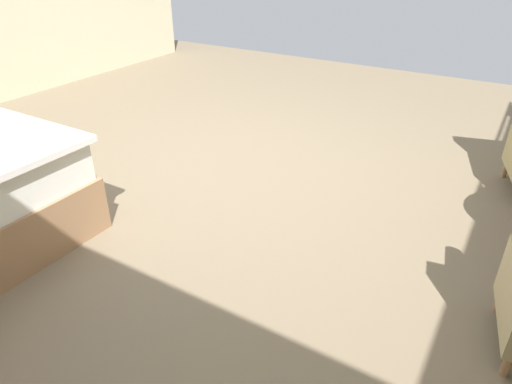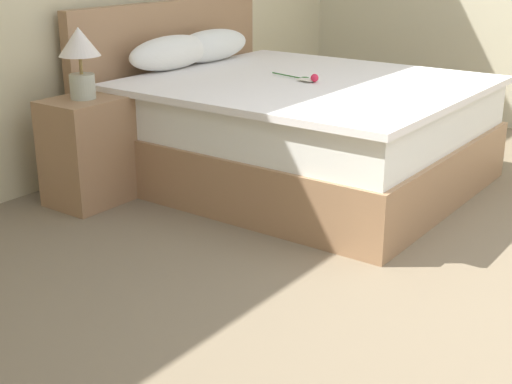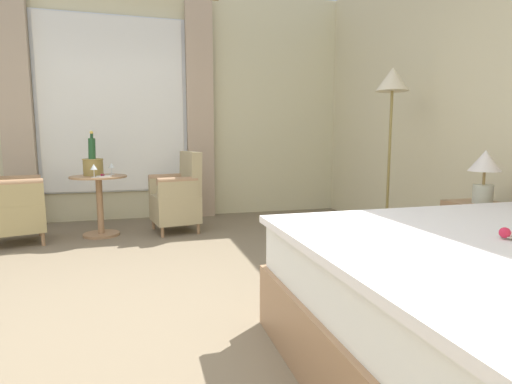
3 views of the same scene
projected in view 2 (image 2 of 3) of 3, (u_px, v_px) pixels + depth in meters
The scene contains 3 objects.
bed at pixel (290, 125), 4.52m from camera, with size 1.82×2.15×1.07m.
nightstand at pixel (88, 151), 4.11m from camera, with size 0.48×0.36×0.62m.
bedside_lamp at pixel (80, 53), 3.92m from camera, with size 0.23×0.23×0.40m.
Camera 2 is at (-2.57, -0.33, 1.46)m, focal length 50.00 mm.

